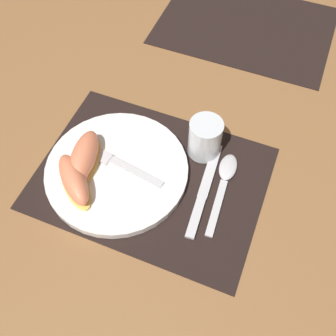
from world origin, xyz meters
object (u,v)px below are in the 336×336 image
(plate, at_px, (117,170))
(fork, at_px, (114,160))
(knife, at_px, (204,191))
(citrus_wedge_0, at_px, (84,157))
(citrus_wedge_1, at_px, (80,167))
(spoon, at_px, (225,177))
(citrus_wedge_2, at_px, (74,180))
(juice_glass, at_px, (205,140))

(plate, relative_size, fork, 1.46)
(knife, distance_m, citrus_wedge_0, 0.23)
(plate, bearing_deg, fork, 129.70)
(plate, height_order, citrus_wedge_1, citrus_wedge_1)
(fork, bearing_deg, spoon, 13.78)
(knife, bearing_deg, citrus_wedge_2, -159.23)
(juice_glass, xyz_separation_m, citrus_wedge_0, (-0.20, -0.12, -0.00))
(spoon, distance_m, citrus_wedge_1, 0.28)
(plate, height_order, juice_glass, juice_glass)
(citrus_wedge_2, bearing_deg, citrus_wedge_0, 96.76)
(plate, distance_m, citrus_wedge_0, 0.07)
(citrus_wedge_0, bearing_deg, citrus_wedge_2, -83.24)
(plate, height_order, spoon, plate)
(knife, relative_size, citrus_wedge_1, 1.87)
(citrus_wedge_1, bearing_deg, juice_glass, 35.73)
(knife, distance_m, spoon, 0.05)
(plate, xyz_separation_m, knife, (0.17, 0.02, -0.01))
(fork, distance_m, citrus_wedge_0, 0.06)
(fork, relative_size, citrus_wedge_0, 1.46)
(knife, xyz_separation_m, citrus_wedge_1, (-0.23, -0.05, 0.03))
(juice_glass, xyz_separation_m, fork, (-0.15, -0.10, -0.02))
(spoon, height_order, fork, fork)
(citrus_wedge_0, height_order, citrus_wedge_1, citrus_wedge_0)
(citrus_wedge_1, bearing_deg, spoon, 20.11)
(spoon, xyz_separation_m, citrus_wedge_0, (-0.26, -0.08, 0.03))
(knife, bearing_deg, plate, -172.46)
(citrus_wedge_1, height_order, citrus_wedge_2, citrus_wedge_2)
(juice_glass, height_order, fork, juice_glass)
(spoon, bearing_deg, knife, -124.02)
(fork, height_order, citrus_wedge_1, citrus_wedge_1)
(plate, xyz_separation_m, spoon, (0.20, 0.06, -0.00))
(juice_glass, distance_m, fork, 0.18)
(juice_glass, relative_size, fork, 0.44)
(citrus_wedge_0, xyz_separation_m, citrus_wedge_2, (0.01, -0.05, -0.00))
(plate, bearing_deg, knife, 7.54)
(juice_glass, bearing_deg, knife, -70.43)
(spoon, bearing_deg, juice_glass, 141.51)
(spoon, relative_size, fork, 0.97)
(spoon, height_order, citrus_wedge_2, citrus_wedge_2)
(juice_glass, bearing_deg, plate, -140.82)
(citrus_wedge_0, relative_size, citrus_wedge_1, 1.14)
(citrus_wedge_1, distance_m, citrus_wedge_2, 0.03)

